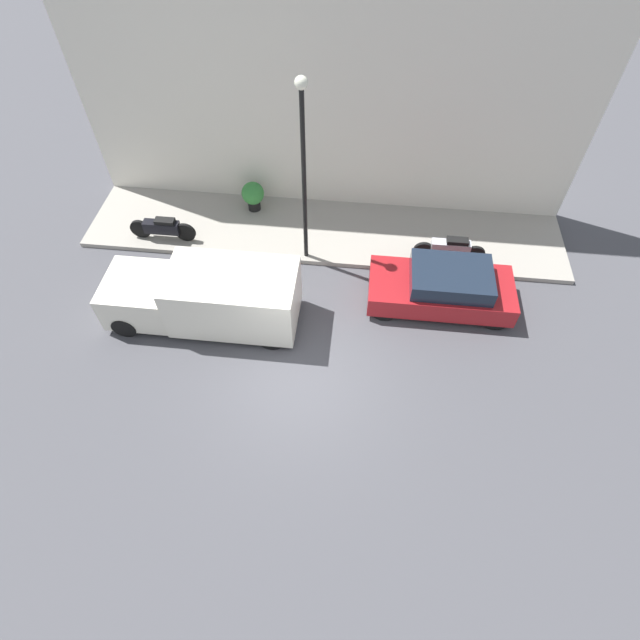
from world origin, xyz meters
name	(u,v)px	position (x,y,z in m)	size (l,w,h in m)	color
ground_plane	(302,377)	(0.00, 0.00, 0.00)	(60.00, 60.00, 0.00)	#47474C
sidewalk	(324,231)	(5.38, 0.00, 0.07)	(2.89, 14.76, 0.15)	gray
building_facade	(331,89)	(6.98, 0.00, 3.82)	(0.30, 14.76, 7.64)	silver
parked_car	(443,287)	(2.86, -3.50, 0.61)	(1.73, 3.89, 1.26)	maroon
delivery_van	(205,296)	(1.62, 2.72, 0.88)	(1.81, 5.03, 1.72)	silver
scooter_silver	(450,249)	(4.42, -3.79, 0.60)	(0.30, 2.08, 0.83)	#B7B7BF
motorcycle_black	(162,228)	(4.44, 4.82, 0.57)	(0.30, 2.03, 0.75)	black
streetlamp	(303,158)	(4.18, 0.41, 3.46)	(0.31, 0.31, 5.34)	black
potted_plant	(253,195)	(6.16, 2.36, 0.70)	(0.72, 0.72, 0.97)	black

